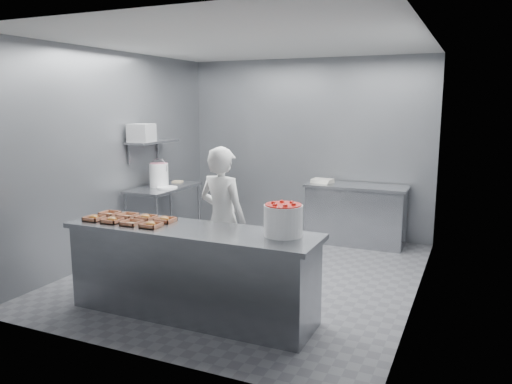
# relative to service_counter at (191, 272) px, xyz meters

# --- Properties ---
(floor) EXTENTS (4.50, 4.50, 0.00)m
(floor) POSITION_rel_service_counter_xyz_m (0.00, 1.35, -0.45)
(floor) COLOR #4C4C51
(floor) RESTS_ON ground
(ceiling) EXTENTS (4.50, 4.50, 0.00)m
(ceiling) POSITION_rel_service_counter_xyz_m (0.00, 1.35, 2.35)
(ceiling) COLOR white
(ceiling) RESTS_ON wall_back
(wall_back) EXTENTS (4.00, 0.04, 2.80)m
(wall_back) POSITION_rel_service_counter_xyz_m (0.00, 3.60, 0.95)
(wall_back) COLOR slate
(wall_back) RESTS_ON ground
(wall_left) EXTENTS (0.04, 4.50, 2.80)m
(wall_left) POSITION_rel_service_counter_xyz_m (-2.00, 1.35, 0.95)
(wall_left) COLOR slate
(wall_left) RESTS_ON ground
(wall_right) EXTENTS (0.04, 4.50, 2.80)m
(wall_right) POSITION_rel_service_counter_xyz_m (2.00, 1.35, 0.95)
(wall_right) COLOR slate
(wall_right) RESTS_ON ground
(service_counter) EXTENTS (2.60, 0.70, 0.90)m
(service_counter) POSITION_rel_service_counter_xyz_m (0.00, 0.00, 0.00)
(service_counter) COLOR slate
(service_counter) RESTS_ON ground
(prep_table) EXTENTS (0.60, 1.20, 0.90)m
(prep_table) POSITION_rel_service_counter_xyz_m (-1.65, 1.95, 0.14)
(prep_table) COLOR slate
(prep_table) RESTS_ON ground
(back_counter) EXTENTS (1.50, 0.60, 0.90)m
(back_counter) POSITION_rel_service_counter_xyz_m (0.90, 3.25, -0.00)
(back_counter) COLOR slate
(back_counter) RESTS_ON ground
(wall_shelf) EXTENTS (0.35, 0.90, 0.03)m
(wall_shelf) POSITION_rel_service_counter_xyz_m (-1.82, 1.95, 1.10)
(wall_shelf) COLOR slate
(wall_shelf) RESTS_ON wall_left
(tray_0) EXTENTS (0.19, 0.18, 0.06)m
(tray_0) POSITION_rel_service_counter_xyz_m (-1.10, -0.12, 0.47)
(tray_0) COLOR tan
(tray_0) RESTS_ON service_counter
(tray_1) EXTENTS (0.19, 0.18, 0.06)m
(tray_1) POSITION_rel_service_counter_xyz_m (-0.86, -0.12, 0.47)
(tray_1) COLOR tan
(tray_1) RESTS_ON service_counter
(tray_2) EXTENTS (0.19, 0.18, 0.04)m
(tray_2) POSITION_rel_service_counter_xyz_m (-0.61, -0.12, 0.47)
(tray_2) COLOR tan
(tray_2) RESTS_ON service_counter
(tray_3) EXTENTS (0.19, 0.18, 0.06)m
(tray_3) POSITION_rel_service_counter_xyz_m (-0.38, -0.12, 0.47)
(tray_3) COLOR tan
(tray_3) RESTS_ON service_counter
(tray_4) EXTENTS (0.19, 0.18, 0.04)m
(tray_4) POSITION_rel_service_counter_xyz_m (-1.09, 0.12, 0.47)
(tray_4) COLOR tan
(tray_4) RESTS_ON service_counter
(tray_5) EXTENTS (0.19, 0.18, 0.04)m
(tray_5) POSITION_rel_service_counter_xyz_m (-0.85, 0.12, 0.47)
(tray_5) COLOR tan
(tray_5) RESTS_ON service_counter
(tray_6) EXTENTS (0.19, 0.18, 0.06)m
(tray_6) POSITION_rel_service_counter_xyz_m (-0.62, 0.12, 0.47)
(tray_6) COLOR tan
(tray_6) RESTS_ON service_counter
(tray_7) EXTENTS (0.19, 0.18, 0.06)m
(tray_7) POSITION_rel_service_counter_xyz_m (-0.38, 0.12, 0.47)
(tray_7) COLOR tan
(tray_7) RESTS_ON service_counter
(worker) EXTENTS (0.66, 0.50, 1.64)m
(worker) POSITION_rel_service_counter_xyz_m (-0.03, 0.73, 0.37)
(worker) COLOR silver
(worker) RESTS_ON ground
(strawberry_tub) EXTENTS (0.36, 0.36, 0.30)m
(strawberry_tub) POSITION_rel_service_counter_xyz_m (0.93, 0.11, 0.60)
(strawberry_tub) COLOR white
(strawberry_tub) RESTS_ON service_counter
(glaze_bucket) EXTENTS (0.29, 0.27, 0.42)m
(glaze_bucket) POSITION_rel_service_counter_xyz_m (-1.70, 1.92, 0.63)
(glaze_bucket) COLOR white
(glaze_bucket) RESTS_ON prep_table
(bucket_lid) EXTENTS (0.29, 0.29, 0.02)m
(bucket_lid) POSITION_rel_service_counter_xyz_m (-1.51, 1.84, 0.46)
(bucket_lid) COLOR white
(bucket_lid) RESTS_ON prep_table
(rag) EXTENTS (0.17, 0.15, 0.02)m
(rag) POSITION_rel_service_counter_xyz_m (-1.69, 2.39, 0.46)
(rag) COLOR #CCB28C
(rag) RESTS_ON prep_table
(appliance) EXTENTS (0.35, 0.38, 0.25)m
(appliance) POSITION_rel_service_counter_xyz_m (-1.82, 1.71, 1.24)
(appliance) COLOR gray
(appliance) RESTS_ON wall_shelf
(paper_stack) EXTENTS (0.34, 0.28, 0.06)m
(paper_stack) POSITION_rel_service_counter_xyz_m (0.37, 3.25, 0.48)
(paper_stack) COLOR silver
(paper_stack) RESTS_ON back_counter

